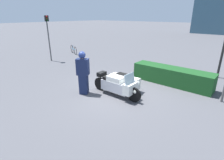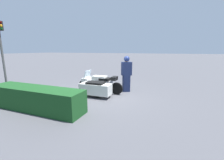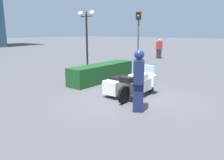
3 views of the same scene
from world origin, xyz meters
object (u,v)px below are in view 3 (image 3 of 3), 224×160
Objects in this scene: officer_rider at (139,79)px; police_motorcycle at (130,84)px; traffic_light_near at (138,34)px; pedestrian_bystander at (159,49)px; hedge_bush_curbside at (102,73)px; twin_lamp_post at (87,26)px.

police_motorcycle is at bearing 100.41° from officer_rider.
police_motorcycle is 0.72× the size of traffic_light_near.
pedestrian_bystander is at bearing -177.89° from traffic_light_near.
traffic_light_near is at bearing -13.72° from hedge_bush_curbside.
pedestrian_bystander is at bearing 82.56° from officer_rider.
traffic_light_near reaches higher than hedge_bush_curbside.
pedestrian_bystander is at bearing 20.85° from police_motorcycle.
police_motorcycle is 4.44m from traffic_light_near.
twin_lamp_post reaches higher than police_motorcycle.
police_motorcycle is 6.28m from twin_lamp_post.
police_motorcycle is at bearing -119.13° from twin_lamp_post.
traffic_light_near is at bearing 90.73° from officer_rider.
officer_rider is 7.65m from twin_lamp_post.
twin_lamp_post is at bearing 115.22° from officer_rider.
twin_lamp_post reaches higher than hedge_bush_curbside.
officer_rider is 0.48× the size of hedge_bush_curbside.
pedestrian_bystander reaches higher than hedge_bush_curbside.
police_motorcycle is 2.79m from hedge_bush_curbside.
traffic_light_near reaches higher than officer_rider.
hedge_bush_curbside is 10.48m from pedestrian_bystander.
hedge_bush_curbside is (2.49, 3.61, -0.58)m from officer_rider.
pedestrian_bystander is (12.76, 5.68, -0.12)m from officer_rider.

